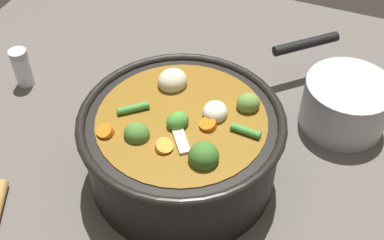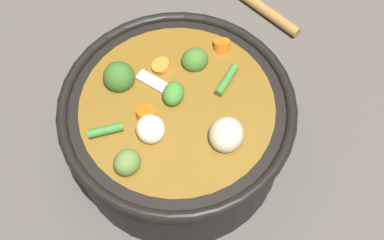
# 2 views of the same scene
# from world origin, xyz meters

# --- Properties ---
(ground_plane) EXTENTS (1.10, 1.10, 0.00)m
(ground_plane) POSITION_xyz_m (0.00, 0.00, 0.00)
(ground_plane) COLOR #514C47
(cooking_pot) EXTENTS (0.29, 0.29, 0.14)m
(cooking_pot) POSITION_xyz_m (-0.00, 0.00, 0.07)
(cooking_pot) COLOR black
(cooking_pot) RESTS_ON ground_plane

